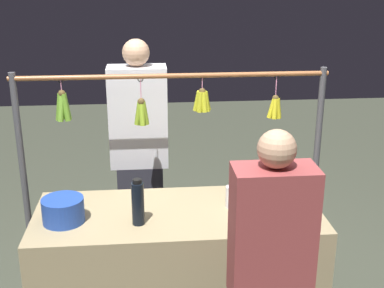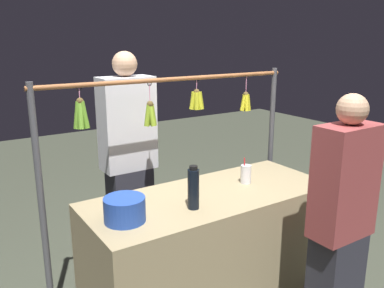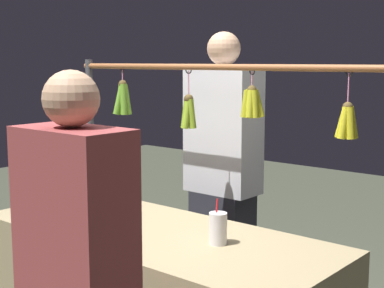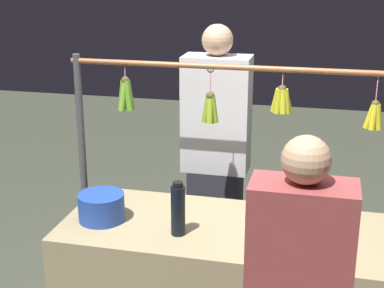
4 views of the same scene
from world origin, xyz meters
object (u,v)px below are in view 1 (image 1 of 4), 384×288
Objects in this scene: blue_bucket at (63,210)px; vendor_person at (140,160)px; water_bottle at (138,203)px; drink_cup at (232,197)px.

vendor_person is at bearing -116.02° from blue_bucket.
water_bottle is at bearing 171.31° from blue_bucket.
drink_cup is 0.11× the size of vendor_person.
water_bottle is at bearing 89.93° from vendor_person.
vendor_person reaches higher than drink_cup.
blue_bucket is (0.43, -0.07, -0.06)m from water_bottle.
drink_cup is at bearing -163.63° from water_bottle.
drink_cup is 0.98m from vendor_person.
vendor_person is (-0.44, -0.89, -0.04)m from blue_bucket.
drink_cup is at bearing 125.88° from vendor_person.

